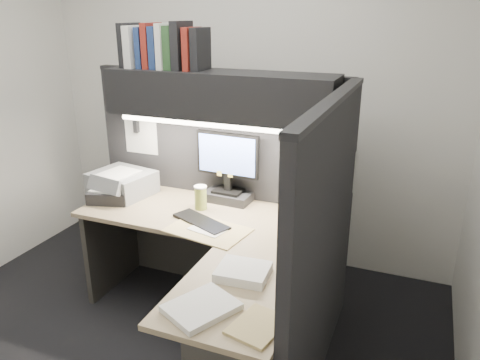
{
  "coord_description": "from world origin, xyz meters",
  "views": [
    {
      "loc": [
        1.4,
        -2.03,
        2.01
      ],
      "look_at": [
        0.37,
        0.51,
        1.02
      ],
      "focal_mm": 35.0,
      "sensor_mm": 36.0,
      "label": 1
    }
  ],
  "objects_px": {
    "printer": "(122,183)",
    "keyboard": "(201,222)",
    "desk": "(215,306)",
    "overhead_shelf": "(219,95)",
    "telephone": "(314,210)",
    "monitor": "(228,175)",
    "notebook_stack": "(111,195)",
    "coffee_cup": "(201,198)"
  },
  "relations": [
    {
      "from": "telephone",
      "to": "coffee_cup",
      "type": "bearing_deg",
      "value": -160.35
    },
    {
      "from": "monitor",
      "to": "telephone",
      "type": "height_order",
      "value": "monitor"
    },
    {
      "from": "desk",
      "to": "telephone",
      "type": "distance_m",
      "value": 0.91
    },
    {
      "from": "desk",
      "to": "overhead_shelf",
      "type": "relative_size",
      "value": 1.1
    },
    {
      "from": "monitor",
      "to": "notebook_stack",
      "type": "bearing_deg",
      "value": -155.86
    },
    {
      "from": "notebook_stack",
      "to": "printer",
      "type": "bearing_deg",
      "value": 90.0
    },
    {
      "from": "coffee_cup",
      "to": "overhead_shelf",
      "type": "bearing_deg",
      "value": 56.47
    },
    {
      "from": "coffee_cup",
      "to": "keyboard",
      "type": "bearing_deg",
      "value": -63.11
    },
    {
      "from": "printer",
      "to": "notebook_stack",
      "type": "height_order",
      "value": "printer"
    },
    {
      "from": "desk",
      "to": "overhead_shelf",
      "type": "xyz_separation_m",
      "value": [
        -0.3,
        0.75,
        1.06
      ]
    },
    {
      "from": "keyboard",
      "to": "printer",
      "type": "height_order",
      "value": "printer"
    },
    {
      "from": "desk",
      "to": "overhead_shelf",
      "type": "distance_m",
      "value": 1.33
    },
    {
      "from": "desk",
      "to": "overhead_shelf",
      "type": "bearing_deg",
      "value": 111.79
    },
    {
      "from": "overhead_shelf",
      "to": "keyboard",
      "type": "xyz_separation_m",
      "value": [
        0.02,
        -0.35,
        -0.76
      ]
    },
    {
      "from": "desk",
      "to": "keyboard",
      "type": "distance_m",
      "value": 0.58
    },
    {
      "from": "printer",
      "to": "keyboard",
      "type": "bearing_deg",
      "value": -7.62
    },
    {
      "from": "keyboard",
      "to": "notebook_stack",
      "type": "height_order",
      "value": "notebook_stack"
    },
    {
      "from": "overhead_shelf",
      "to": "keyboard",
      "type": "bearing_deg",
      "value": -86.93
    },
    {
      "from": "telephone",
      "to": "monitor",
      "type": "bearing_deg",
      "value": -176.13
    },
    {
      "from": "keyboard",
      "to": "printer",
      "type": "relative_size",
      "value": 1.0
    },
    {
      "from": "overhead_shelf",
      "to": "telephone",
      "type": "height_order",
      "value": "overhead_shelf"
    },
    {
      "from": "notebook_stack",
      "to": "coffee_cup",
      "type": "bearing_deg",
      "value": 9.19
    },
    {
      "from": "desk",
      "to": "notebook_stack",
      "type": "distance_m",
      "value": 1.22
    },
    {
      "from": "overhead_shelf",
      "to": "telephone",
      "type": "distance_m",
      "value": 0.98
    },
    {
      "from": "monitor",
      "to": "notebook_stack",
      "type": "xyz_separation_m",
      "value": [
        -0.78,
        -0.31,
        -0.16
      ]
    },
    {
      "from": "telephone",
      "to": "printer",
      "type": "xyz_separation_m",
      "value": [
        -1.42,
        -0.11,
        0.03
      ]
    },
    {
      "from": "overhead_shelf",
      "to": "keyboard",
      "type": "relative_size",
      "value": 3.68
    },
    {
      "from": "overhead_shelf",
      "to": "monitor",
      "type": "relative_size",
      "value": 3.1
    },
    {
      "from": "printer",
      "to": "telephone",
      "type": "bearing_deg",
      "value": 14.66
    },
    {
      "from": "keyboard",
      "to": "overhead_shelf",
      "type": "bearing_deg",
      "value": 116.95
    },
    {
      "from": "keyboard",
      "to": "notebook_stack",
      "type": "xyz_separation_m",
      "value": [
        -0.77,
        0.1,
        0.03
      ]
    },
    {
      "from": "overhead_shelf",
      "to": "monitor",
      "type": "height_order",
      "value": "overhead_shelf"
    },
    {
      "from": "keyboard",
      "to": "telephone",
      "type": "xyz_separation_m",
      "value": [
        0.65,
        0.36,
        0.04
      ]
    },
    {
      "from": "keyboard",
      "to": "telephone",
      "type": "height_order",
      "value": "telephone"
    },
    {
      "from": "monitor",
      "to": "telephone",
      "type": "relative_size",
      "value": 1.94
    },
    {
      "from": "coffee_cup",
      "to": "printer",
      "type": "distance_m",
      "value": 0.67
    },
    {
      "from": "coffee_cup",
      "to": "notebook_stack",
      "type": "relative_size",
      "value": 0.55
    },
    {
      "from": "desk",
      "to": "printer",
      "type": "distance_m",
      "value": 1.3
    },
    {
      "from": "desk",
      "to": "printer",
      "type": "height_order",
      "value": "printer"
    },
    {
      "from": "monitor",
      "to": "notebook_stack",
      "type": "distance_m",
      "value": 0.86
    },
    {
      "from": "telephone",
      "to": "coffee_cup",
      "type": "relative_size",
      "value": 1.65
    },
    {
      "from": "printer",
      "to": "notebook_stack",
      "type": "xyz_separation_m",
      "value": [
        0.0,
        -0.14,
        -0.04
      ]
    }
  ]
}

